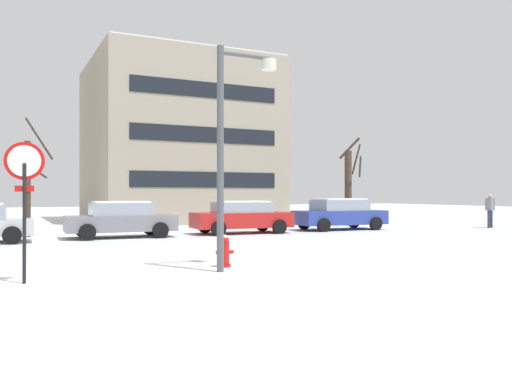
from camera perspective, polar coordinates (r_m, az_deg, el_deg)
ground_plane at (r=13.30m, az=-17.81°, el=-7.91°), size 120.00×120.00×0.00m
road_surface at (r=16.42m, az=-19.40°, el=-6.41°), size 80.00×8.33×0.00m
stop_sign at (r=11.42m, az=-23.78°, el=0.79°), size 0.76×0.13×2.82m
fire_hydrant at (r=12.93m, az=-3.40°, el=-6.38°), size 0.44×0.30×0.79m
street_lamp at (r=12.26m, az=-2.70°, el=6.33°), size 1.51×0.36×5.18m
parked_car_gray at (r=22.07m, az=-14.42°, el=-2.86°), size 4.38×2.21×1.47m
parked_car_red at (r=23.58m, az=-1.55°, el=-2.70°), size 4.46×2.16×1.46m
parked_car_blue at (r=26.27m, az=9.03°, el=-2.36°), size 4.60×2.23×1.54m
pedestrian_crossing at (r=29.94m, az=24.00°, el=-1.59°), size 0.49×0.43×1.77m
tree_far_right at (r=23.49m, az=-23.41°, el=0.73°), size 1.69×1.70×4.79m
tree_far_mid at (r=29.87m, az=10.00°, el=0.74°), size 1.17×1.84×4.98m
building_far_right at (r=35.65m, az=-8.55°, el=5.33°), size 10.99×11.18×10.39m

